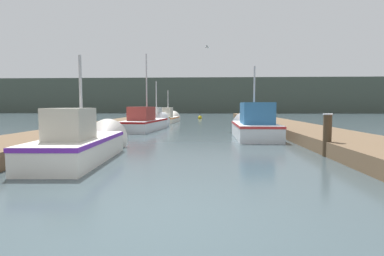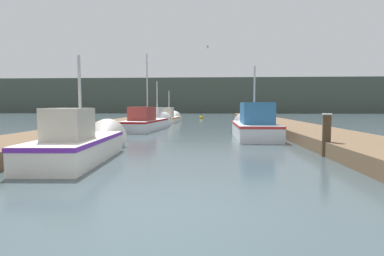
{
  "view_description": "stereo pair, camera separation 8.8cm",
  "coord_description": "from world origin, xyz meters",
  "px_view_note": "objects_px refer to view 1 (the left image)",
  "views": [
    {
      "loc": [
        0.6,
        -3.8,
        1.49
      ],
      "look_at": [
        -0.09,
        9.71,
        0.47
      ],
      "focal_mm": 28.0,
      "sensor_mm": 36.0,
      "label": 1
    },
    {
      "loc": [
        0.69,
        -3.79,
        1.49
      ],
      "look_at": [
        -0.09,
        9.71,
        0.47
      ],
      "focal_mm": 28.0,
      "sensor_mm": 36.0,
      "label": 2
    }
  ],
  "objects_px": {
    "fishing_boat_1": "(253,126)",
    "fishing_boat_4": "(169,118)",
    "channel_buoy": "(200,118)",
    "mooring_piling_2": "(272,119)",
    "fishing_boat_0": "(85,143)",
    "mooring_piling_0": "(327,135)",
    "seagull_lead": "(207,47)",
    "mooring_piling_1": "(136,121)",
    "fishing_boat_2": "(148,122)",
    "mooring_piling_3": "(166,114)",
    "fishing_boat_3": "(157,120)"
  },
  "relations": [
    {
      "from": "fishing_boat_0",
      "to": "seagull_lead",
      "type": "relative_size",
      "value": 8.67
    },
    {
      "from": "fishing_boat_2",
      "to": "mooring_piling_0",
      "type": "xyz_separation_m",
      "value": [
        7.19,
        -9.44,
        0.17
      ]
    },
    {
      "from": "fishing_boat_0",
      "to": "mooring_piling_1",
      "type": "bearing_deg",
      "value": 93.62
    },
    {
      "from": "fishing_boat_0",
      "to": "channel_buoy",
      "type": "distance_m",
      "value": 25.37
    },
    {
      "from": "fishing_boat_2",
      "to": "mooring_piling_2",
      "type": "bearing_deg",
      "value": -6.3
    },
    {
      "from": "fishing_boat_3",
      "to": "mooring_piling_0",
      "type": "relative_size",
      "value": 3.62
    },
    {
      "from": "fishing_boat_0",
      "to": "mooring_piling_2",
      "type": "distance_m",
      "value": 11.05
    },
    {
      "from": "mooring_piling_3",
      "to": "seagull_lead",
      "type": "bearing_deg",
      "value": -70.9
    },
    {
      "from": "fishing_boat_0",
      "to": "fishing_boat_1",
      "type": "xyz_separation_m",
      "value": [
        5.63,
        5.91,
        0.1
      ]
    },
    {
      "from": "mooring_piling_0",
      "to": "mooring_piling_2",
      "type": "relative_size",
      "value": 0.88
    },
    {
      "from": "fishing_boat_0",
      "to": "mooring_piling_0",
      "type": "bearing_deg",
      "value": 2.25
    },
    {
      "from": "mooring_piling_0",
      "to": "mooring_piling_2",
      "type": "height_order",
      "value": "mooring_piling_2"
    },
    {
      "from": "mooring_piling_2",
      "to": "mooring_piling_1",
      "type": "bearing_deg",
      "value": 161.88
    },
    {
      "from": "fishing_boat_4",
      "to": "channel_buoy",
      "type": "relative_size",
      "value": 5.55
    },
    {
      "from": "mooring_piling_1",
      "to": "channel_buoy",
      "type": "distance_m",
      "value": 14.54
    },
    {
      "from": "fishing_boat_1",
      "to": "mooring_piling_3",
      "type": "height_order",
      "value": "fishing_boat_1"
    },
    {
      "from": "fishing_boat_3",
      "to": "mooring_piling_1",
      "type": "relative_size",
      "value": 4.64
    },
    {
      "from": "fishing_boat_4",
      "to": "fishing_boat_3",
      "type": "bearing_deg",
      "value": -91.03
    },
    {
      "from": "fishing_boat_1",
      "to": "fishing_boat_3",
      "type": "height_order",
      "value": "fishing_boat_1"
    },
    {
      "from": "mooring_piling_2",
      "to": "fishing_boat_2",
      "type": "bearing_deg",
      "value": 168.12
    },
    {
      "from": "fishing_boat_1",
      "to": "seagull_lead",
      "type": "relative_size",
      "value": 9.15
    },
    {
      "from": "mooring_piling_3",
      "to": "fishing_boat_3",
      "type": "bearing_deg",
      "value": -85.83
    },
    {
      "from": "fishing_boat_3",
      "to": "fishing_boat_0",
      "type": "bearing_deg",
      "value": -83.2
    },
    {
      "from": "mooring_piling_0",
      "to": "mooring_piling_3",
      "type": "relative_size",
      "value": 1.08
    },
    {
      "from": "fishing_boat_1",
      "to": "fishing_boat_2",
      "type": "xyz_separation_m",
      "value": [
        -5.86,
        4.13,
        -0.07
      ]
    },
    {
      "from": "mooring_piling_1",
      "to": "mooring_piling_2",
      "type": "relative_size",
      "value": 0.68
    },
    {
      "from": "fishing_boat_2",
      "to": "channel_buoy",
      "type": "xyz_separation_m",
      "value": [
        2.88,
        15.19,
        -0.34
      ]
    },
    {
      "from": "channel_buoy",
      "to": "mooring_piling_2",
      "type": "bearing_deg",
      "value": -75.3
    },
    {
      "from": "mooring_piling_1",
      "to": "seagull_lead",
      "type": "bearing_deg",
      "value": -3.86
    },
    {
      "from": "fishing_boat_4",
      "to": "seagull_lead",
      "type": "height_order",
      "value": "seagull_lead"
    },
    {
      "from": "fishing_boat_4",
      "to": "mooring_piling_1",
      "type": "relative_size",
      "value": 5.33
    },
    {
      "from": "fishing_boat_0",
      "to": "mooring_piling_1",
      "type": "relative_size",
      "value": 4.92
    },
    {
      "from": "fishing_boat_1",
      "to": "fishing_boat_4",
      "type": "xyz_separation_m",
      "value": [
        -5.67,
        12.96,
        -0.18
      ]
    },
    {
      "from": "mooring_piling_2",
      "to": "fishing_boat_0",
      "type": "bearing_deg",
      "value": -129.58
    },
    {
      "from": "mooring_piling_1",
      "to": "fishing_boat_4",
      "type": "bearing_deg",
      "value": 81.09
    },
    {
      "from": "mooring_piling_2",
      "to": "channel_buoy",
      "type": "distance_m",
      "value": 17.29
    },
    {
      "from": "fishing_boat_1",
      "to": "mooring_piling_2",
      "type": "height_order",
      "value": "fishing_boat_1"
    },
    {
      "from": "mooring_piling_3",
      "to": "channel_buoy",
      "type": "relative_size",
      "value": 1.24
    },
    {
      "from": "fishing_boat_2",
      "to": "mooring_piling_2",
      "type": "xyz_separation_m",
      "value": [
        7.27,
        -1.53,
        0.25
      ]
    },
    {
      "from": "fishing_boat_3",
      "to": "mooring_piling_3",
      "type": "height_order",
      "value": "fishing_boat_3"
    },
    {
      "from": "mooring_piling_0",
      "to": "mooring_piling_3",
      "type": "xyz_separation_m",
      "value": [
        -8.0,
        23.25,
        -0.05
      ]
    },
    {
      "from": "mooring_piling_1",
      "to": "mooring_piling_2",
      "type": "bearing_deg",
      "value": -18.12
    },
    {
      "from": "fishing_boat_0",
      "to": "fishing_boat_4",
      "type": "height_order",
      "value": "fishing_boat_0"
    },
    {
      "from": "fishing_boat_4",
      "to": "mooring_piling_1",
      "type": "distance_m",
      "value": 7.74
    },
    {
      "from": "fishing_boat_1",
      "to": "mooring_piling_1",
      "type": "relative_size",
      "value": 5.19
    },
    {
      "from": "fishing_boat_2",
      "to": "mooring_piling_3",
      "type": "relative_size",
      "value": 5.22
    },
    {
      "from": "fishing_boat_1",
      "to": "channel_buoy",
      "type": "relative_size",
      "value": 5.4
    },
    {
      "from": "fishing_boat_3",
      "to": "channel_buoy",
      "type": "bearing_deg",
      "value": 80.48
    },
    {
      "from": "mooring_piling_3",
      "to": "channel_buoy",
      "type": "height_order",
      "value": "mooring_piling_3"
    },
    {
      "from": "mooring_piling_0",
      "to": "channel_buoy",
      "type": "relative_size",
      "value": 1.33
    }
  ]
}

